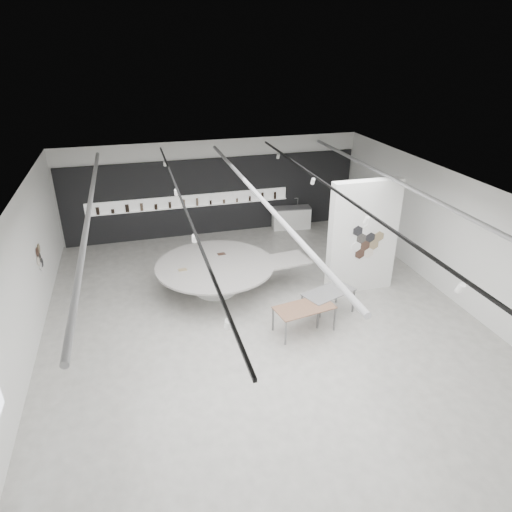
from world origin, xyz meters
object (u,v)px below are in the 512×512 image
object	(u,v)px
display_island	(218,273)
kitchen_counter	(291,218)
sample_table_wood	(304,309)
partition_column	(363,237)
sample_table_stone	(329,294)

from	to	relation	value
display_island	kitchen_counter	xyz separation A→B (m)	(4.03, 4.44, -0.16)
display_island	sample_table_wood	xyz separation A→B (m)	(1.82, -2.82, 0.08)
partition_column	sample_table_wood	world-z (taller)	partition_column
sample_table_stone	kitchen_counter	xyz separation A→B (m)	(1.25, 6.71, -0.25)
partition_column	sample_table_wood	bearing A→B (deg)	-145.49
partition_column	sample_table_stone	world-z (taller)	partition_column
sample_table_stone	kitchen_counter	bearing A→B (deg)	79.46
kitchen_counter	sample_table_wood	bearing A→B (deg)	-100.28
sample_table_wood	sample_table_stone	distance (m)	1.11
sample_table_stone	kitchen_counter	world-z (taller)	kitchen_counter
partition_column	sample_table_stone	xyz separation A→B (m)	(-1.57, -1.18, -1.09)
sample_table_wood	kitchen_counter	size ratio (longest dim) A/B	1.03
partition_column	sample_table_wood	xyz separation A→B (m)	(-2.53, -1.74, -1.10)
display_island	sample_table_wood	bearing A→B (deg)	-63.90
display_island	sample_table_stone	xyz separation A→B (m)	(2.78, -2.26, 0.09)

